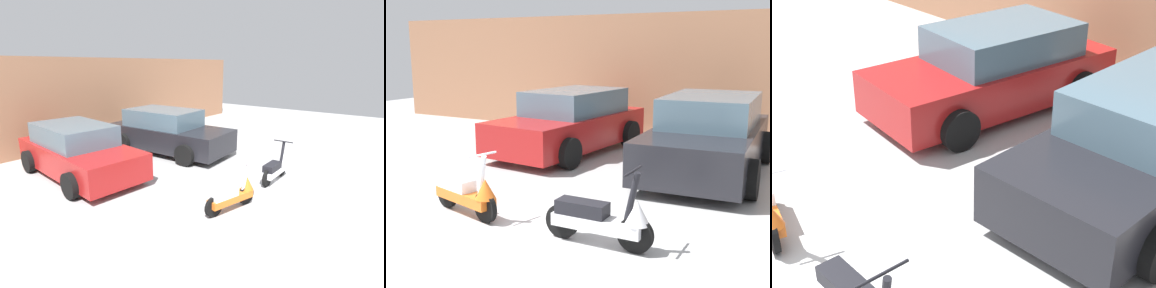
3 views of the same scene
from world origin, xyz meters
TOP-DOWN VIEW (x-y plane):
  - ground_plane at (0.00, 0.00)m, footprint 28.00×28.00m
  - wall_back at (0.00, 8.17)m, footprint 19.60×0.12m
  - scooter_front_left at (-0.90, 0.93)m, footprint 1.36×0.61m
  - scooter_front_right at (1.25, 0.90)m, footprint 1.43×0.51m
  - car_rear_left at (-1.74, 5.35)m, footprint 2.26×4.27m
  - car_rear_center at (1.48, 5.00)m, footprint 2.31×4.44m

SIDE VIEW (x-z plane):
  - ground_plane at x=0.00m, z-range 0.00..0.00m
  - scooter_front_left at x=-0.90m, z-range -0.14..0.82m
  - scooter_front_right at x=1.25m, z-range -0.14..0.85m
  - car_rear_left at x=-1.74m, z-range -0.03..1.38m
  - car_rear_center at x=1.48m, z-range -0.03..1.44m
  - wall_back at x=0.00m, z-range 0.00..3.23m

